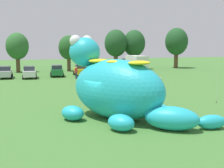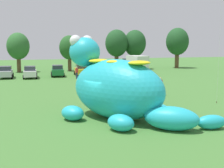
# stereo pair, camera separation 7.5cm
# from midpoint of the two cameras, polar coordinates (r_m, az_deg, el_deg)

# --- Properties ---
(ground_plane) EXTENTS (160.00, 160.00, 0.00)m
(ground_plane) POSITION_cam_midpoint_polar(r_m,az_deg,el_deg) (18.56, -1.53, -6.85)
(ground_plane) COLOR #427533
(giant_inflatable_creature) EXTENTS (8.84, 8.74, 5.34)m
(giant_inflatable_creature) POSITION_cam_midpoint_polar(r_m,az_deg,el_deg) (18.16, 1.17, -0.87)
(giant_inflatable_creature) COLOR #23B2C6
(giant_inflatable_creature) RESTS_ON ground
(car_silver) EXTENTS (2.06, 4.16, 1.72)m
(car_silver) POSITION_cam_midpoint_polar(r_m,az_deg,el_deg) (43.54, -20.23, 2.20)
(car_silver) COLOR #B7BABF
(car_silver) RESTS_ON ground
(car_white) EXTENTS (2.12, 4.19, 1.72)m
(car_white) POSITION_cam_midpoint_polar(r_m,az_deg,el_deg) (42.54, -15.85, 2.27)
(car_white) COLOR white
(car_white) RESTS_ON ground
(car_green) EXTENTS (2.24, 4.25, 1.72)m
(car_green) POSITION_cam_midpoint_polar(r_m,az_deg,el_deg) (44.04, -10.70, 2.60)
(car_green) COLOR #1E7238
(car_green) RESTS_ON ground
(car_yellow) EXTENTS (2.19, 4.23, 1.72)m
(car_yellow) POSITION_cam_midpoint_polar(r_m,az_deg,el_deg) (44.63, -6.08, 2.76)
(car_yellow) COLOR yellow
(car_yellow) RESTS_ON ground
(car_black) EXTENTS (2.05, 4.16, 1.72)m
(car_black) POSITION_cam_midpoint_polar(r_m,az_deg,el_deg) (44.61, -1.64, 2.79)
(car_black) COLOR black
(car_black) RESTS_ON ground
(box_truck) EXTENTS (2.47, 6.45, 2.95)m
(box_truck) POSITION_cam_midpoint_polar(r_m,az_deg,el_deg) (48.38, 4.71, 4.03)
(box_truck) COLOR #333842
(box_truck) RESTS_ON ground
(tree_centre_left) EXTENTS (3.84, 3.84, 6.82)m
(tree_centre_left) POSITION_cam_midpoint_polar(r_m,az_deg,el_deg) (52.44, -18.05, 7.09)
(tree_centre_left) COLOR brown
(tree_centre_left) RESTS_ON ground
(tree_centre) EXTENTS (3.62, 3.62, 6.42)m
(tree_centre) POSITION_cam_midpoint_polar(r_m,az_deg,el_deg) (52.88, -8.40, 7.10)
(tree_centre) COLOR brown
(tree_centre) RESTS_ON ground
(tree_centre_right) EXTENTS (4.30, 4.30, 7.63)m
(tree_centre_right) POSITION_cam_midpoint_polar(r_m,az_deg,el_deg) (55.26, 0.94, 8.02)
(tree_centre_right) COLOR brown
(tree_centre_right) RESTS_ON ground
(tree_mid_right) EXTENTS (4.29, 4.29, 7.62)m
(tree_mid_right) POSITION_cam_midpoint_polar(r_m,az_deg,el_deg) (56.85, 4.60, 7.99)
(tree_mid_right) COLOR brown
(tree_mid_right) RESTS_ON ground
(tree_right) EXTENTS (4.61, 4.61, 8.19)m
(tree_right) POSITION_cam_midpoint_polar(r_m,az_deg,el_deg) (60.89, 12.84, 8.15)
(tree_right) COLOR brown
(tree_right) RESTS_ON ground
(spectator_near_inflatable) EXTENTS (0.38, 0.26, 1.71)m
(spectator_near_inflatable) POSITION_cam_midpoint_polar(r_m,az_deg,el_deg) (27.14, 9.58, -0.48)
(spectator_near_inflatable) COLOR #726656
(spectator_near_inflatable) RESTS_ON ground
(spectator_mid_field) EXTENTS (0.38, 0.26, 1.71)m
(spectator_mid_field) POSITION_cam_midpoint_polar(r_m,az_deg,el_deg) (40.27, -6.93, 2.20)
(spectator_mid_field) COLOR #2D334C
(spectator_mid_field) RESTS_ON ground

